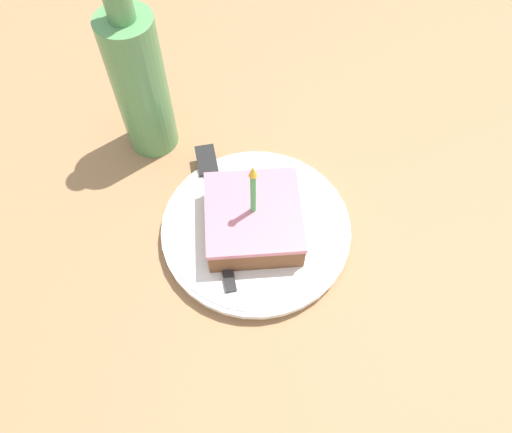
% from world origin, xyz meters
% --- Properties ---
extents(ground_plane, '(2.40, 2.40, 0.04)m').
position_xyz_m(ground_plane, '(0.00, 0.00, -0.02)').
color(ground_plane, '#9E754C').
rests_on(ground_plane, ground).
extents(plate, '(0.22, 0.22, 0.02)m').
position_xyz_m(plate, '(0.01, 0.01, 0.01)').
color(plate, white).
rests_on(plate, ground_plane).
extents(cake_slice, '(0.10, 0.11, 0.12)m').
position_xyz_m(cake_slice, '(0.01, 0.01, 0.04)').
color(cake_slice, brown).
rests_on(cake_slice, plate).
extents(fork, '(0.04, 0.20, 0.00)m').
position_xyz_m(fork, '(-0.03, 0.05, 0.02)').
color(fork, '#262626').
rests_on(fork, plate).
extents(bottle, '(0.06, 0.06, 0.25)m').
position_xyz_m(bottle, '(-0.11, 0.17, 0.10)').
color(bottle, '#599959').
rests_on(bottle, ground_plane).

